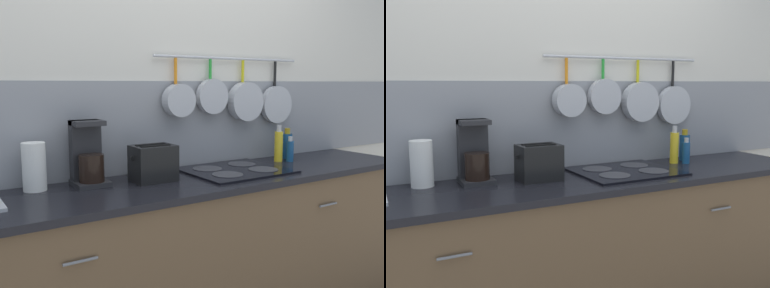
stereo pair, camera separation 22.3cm
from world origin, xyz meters
The scene contains 10 objects.
wall_back centered at (0.00, 0.33, 1.27)m, with size 7.20×0.16×2.60m.
cabinet_base centered at (0.00, 0.00, 0.43)m, with size 2.90×0.56×0.85m.
countertop centered at (0.00, 0.00, 0.87)m, with size 2.94×0.59×0.03m.
paper_towel_roll centered at (-0.78, 0.20, 1.00)m, with size 0.11×0.11×0.23m.
coffee_maker centered at (-0.52, 0.17, 1.02)m, with size 0.16×0.18×0.32m.
toaster centered at (-0.21, 0.07, 0.98)m, with size 0.23×0.16×0.19m.
cooktop centered at (0.30, 0.04, 0.89)m, with size 0.57×0.48×0.01m.
bottle_vinegar centered at (0.73, 0.13, 0.99)m, with size 0.05×0.05×0.24m.
bottle_olive_oil centered at (0.79, 0.09, 0.96)m, with size 0.05×0.05×0.16m.
bottle_sesame_oil centered at (0.86, 0.19, 0.98)m, with size 0.07×0.07×0.20m.
Camera 2 is at (-1.03, -1.97, 1.39)m, focal length 40.00 mm.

